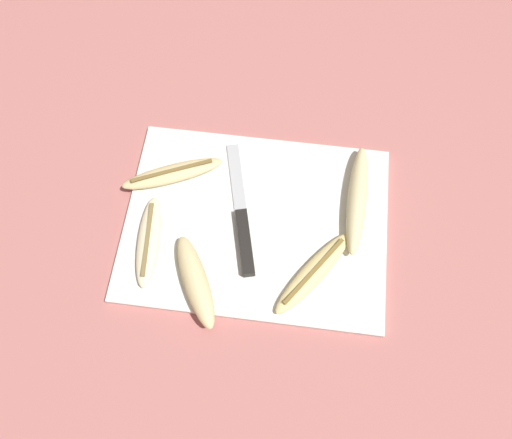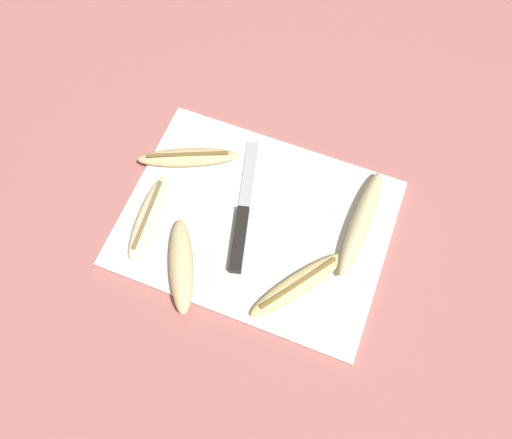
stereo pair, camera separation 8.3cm
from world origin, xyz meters
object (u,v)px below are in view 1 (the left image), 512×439
knife (243,230)px  banana_bright_far (149,241)px  banana_soft_right (357,199)px  banana_ripe_center (196,281)px  banana_mellow_near (173,174)px  banana_golden_short (314,273)px

knife → banana_bright_far: (-0.16, -0.04, 0.00)m
knife → banana_bright_far: size_ratio=1.52×
banana_soft_right → banana_ripe_center: 0.31m
banana_bright_far → banana_ripe_center: 0.11m
banana_mellow_near → knife: bearing=-33.2°
banana_soft_right → banana_mellow_near: size_ratio=1.15×
knife → banana_golden_short: 0.14m
banana_soft_right → knife: bearing=-157.5°
banana_bright_far → banana_ripe_center: (0.09, -0.06, 0.01)m
banana_bright_far → banana_soft_right: banana_soft_right is taller
banana_golden_short → banana_mellow_near: bearing=150.0°
banana_golden_short → banana_ripe_center: banana_ripe_center is taller
banana_bright_far → banana_ripe_center: banana_ripe_center is taller
banana_golden_short → banana_soft_right: bearing=65.4°
banana_bright_far → banana_mellow_near: (0.02, 0.13, 0.00)m
banana_golden_short → banana_bright_far: bearing=175.8°
banana_bright_far → banana_mellow_near: 0.13m
banana_golden_short → banana_soft_right: size_ratio=0.82×
knife → banana_golden_short: bearing=-40.6°
banana_soft_right → banana_ripe_center: (-0.25, -0.18, -0.00)m
banana_bright_far → banana_soft_right: 0.37m
banana_bright_far → banana_mellow_near: bearing=83.3°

